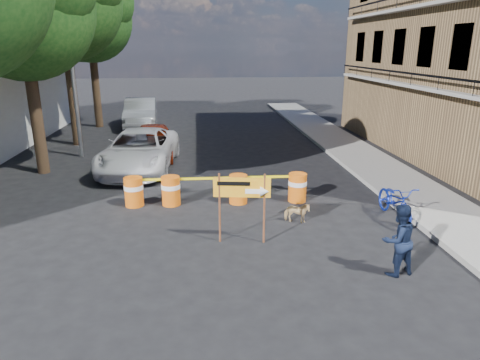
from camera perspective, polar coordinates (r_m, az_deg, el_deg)
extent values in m
plane|color=black|center=(10.65, -0.78, -8.59)|extent=(120.00, 120.00, 0.00)
cube|color=gray|center=(17.65, 17.98, 1.42)|extent=(2.40, 40.00, 0.15)
cylinder|color=#332316|center=(17.75, -25.60, 8.29)|extent=(0.44, 0.44, 4.76)
sphere|color=#123E11|center=(17.65, -27.18, 19.76)|extent=(5.00, 5.00, 5.00)
sphere|color=#123E11|center=(18.46, -28.44, 17.27)|extent=(3.50, 3.50, 3.50)
cylinder|color=#332316|center=(22.46, -21.49, 11.06)|extent=(0.44, 0.44, 5.32)
sphere|color=#123E11|center=(22.46, -22.68, 21.19)|extent=(5.40, 5.40, 5.40)
sphere|color=#123E11|center=(23.28, -23.98, 18.98)|extent=(3.78, 3.78, 3.78)
cylinder|color=#332316|center=(27.31, -18.68, 11.84)|extent=(0.44, 0.44, 4.93)
sphere|color=#123E11|center=(27.26, -19.47, 19.57)|extent=(4.80, 4.80, 4.80)
sphere|color=#123E11|center=(26.68, -18.04, 21.67)|extent=(3.60, 3.60, 3.60)
sphere|color=#123E11|center=(27.98, -20.53, 17.94)|extent=(3.36, 3.36, 3.36)
cylinder|color=gray|center=(19.76, -21.56, 14.27)|extent=(0.16, 0.16, 8.00)
cylinder|color=orange|center=(13.37, -13.97, -1.53)|extent=(0.56, 0.56, 0.90)
cylinder|color=white|center=(13.33, -14.01, -0.92)|extent=(0.58, 0.58, 0.14)
cylinder|color=orange|center=(13.23, -9.19, -1.43)|extent=(0.56, 0.56, 0.90)
cylinder|color=white|center=(13.18, -9.22, -0.82)|extent=(0.58, 0.58, 0.14)
cylinder|color=orange|center=(13.22, -0.24, -1.22)|extent=(0.56, 0.56, 0.90)
cylinder|color=white|center=(13.17, -0.24, -0.60)|extent=(0.58, 0.58, 0.14)
cylinder|color=orange|center=(13.49, 7.66, -0.99)|extent=(0.56, 0.56, 0.90)
cylinder|color=white|center=(13.44, 7.68, -0.39)|extent=(0.58, 0.58, 0.14)
cylinder|color=#592D19|center=(10.46, -2.74, -3.79)|extent=(0.05, 0.05, 1.78)
cylinder|color=#592D19|center=(10.41, 3.24, -3.89)|extent=(0.05, 0.05, 1.78)
cube|color=orange|center=(10.24, 0.25, -1.00)|extent=(1.37, 0.23, 0.49)
cube|color=white|center=(10.24, 1.79, -1.54)|extent=(0.39, 0.07, 0.12)
cone|color=white|center=(10.24, 3.29, -1.56)|extent=(0.25, 0.29, 0.26)
cube|color=black|center=(10.20, -0.86, -0.50)|extent=(0.78, 0.12, 0.10)
imported|color=black|center=(9.62, 20.35, -7.51)|extent=(0.89, 0.77, 1.58)
imported|color=#1429A4|center=(12.57, 20.20, -0.63)|extent=(0.71, 1.06, 2.02)
imported|color=#E4C083|center=(11.89, 7.59, -4.34)|extent=(0.77, 0.53, 0.59)
imported|color=white|center=(17.28, -13.26, 3.87)|extent=(2.99, 5.73, 1.54)
imported|color=#96260C|center=(19.13, -11.53, 5.11)|extent=(1.94, 4.32, 1.44)
imported|color=#A0A2A7|center=(26.85, -13.09, 8.73)|extent=(2.15, 5.25, 1.69)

